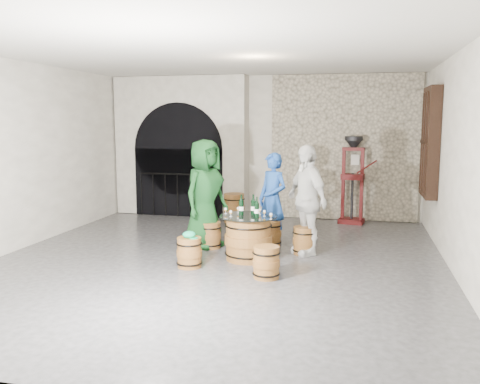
% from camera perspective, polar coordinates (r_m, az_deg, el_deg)
% --- Properties ---
extents(ground, '(8.00, 8.00, 0.00)m').
position_cam_1_polar(ground, '(8.06, -2.66, -7.77)').
color(ground, '#2F2F31').
rests_on(ground, ground).
extents(wall_back, '(8.00, 0.00, 8.00)m').
position_cam_1_polar(wall_back, '(11.67, 2.70, 5.11)').
color(wall_back, silver).
rests_on(wall_back, ground).
extents(wall_front, '(8.00, 0.00, 8.00)m').
position_cam_1_polar(wall_front, '(4.10, -18.29, -0.68)').
color(wall_front, silver).
rests_on(wall_front, ground).
extents(wall_left, '(0.00, 8.00, 8.00)m').
position_cam_1_polar(wall_left, '(9.36, -23.84, 3.72)').
color(wall_left, silver).
rests_on(wall_left, ground).
extents(wall_right, '(0.00, 8.00, 8.00)m').
position_cam_1_polar(wall_right, '(7.60, 23.58, 2.89)').
color(wall_right, silver).
rests_on(wall_right, ground).
extents(ceiling, '(8.00, 8.00, 0.00)m').
position_cam_1_polar(ceiling, '(7.82, -2.81, 15.42)').
color(ceiling, beige).
rests_on(ceiling, wall_back).
extents(stone_facing_panel, '(3.20, 0.12, 3.18)m').
position_cam_1_polar(stone_facing_panel, '(11.41, 11.60, 4.89)').
color(stone_facing_panel, '#B1A68D').
rests_on(stone_facing_panel, ground).
extents(arched_opening, '(3.10, 0.60, 3.19)m').
position_cam_1_polar(arched_opening, '(11.91, -6.59, 5.04)').
color(arched_opening, silver).
rests_on(arched_opening, ground).
extents(shuttered_window, '(0.23, 1.10, 2.00)m').
position_cam_1_polar(shuttered_window, '(9.94, 20.53, 5.26)').
color(shuttered_window, black).
rests_on(shuttered_window, wall_right).
extents(barrel_table, '(0.91, 0.91, 0.71)m').
position_cam_1_polar(barrel_table, '(8.07, 0.94, -5.17)').
color(barrel_table, brown).
rests_on(barrel_table, ground).
extents(barrel_stool_left, '(0.40, 0.40, 0.46)m').
position_cam_1_polar(barrel_stool_left, '(8.84, -3.38, -4.85)').
color(barrel_stool_left, brown).
rests_on(barrel_stool_left, ground).
extents(barrel_stool_far, '(0.40, 0.40, 0.46)m').
position_cam_1_polar(barrel_stool_far, '(8.99, 3.44, -4.62)').
color(barrel_stool_far, brown).
rests_on(barrel_stool_far, ground).
extents(barrel_stool_right, '(0.40, 0.40, 0.46)m').
position_cam_1_polar(barrel_stool_right, '(8.49, 7.24, -5.43)').
color(barrel_stool_right, brown).
rests_on(barrel_stool_right, ground).
extents(barrel_stool_near_right, '(0.40, 0.40, 0.46)m').
position_cam_1_polar(barrel_stool_near_right, '(7.17, 2.97, -7.90)').
color(barrel_stool_near_right, brown).
rests_on(barrel_stool_near_right, ground).
extents(barrel_stool_near_left, '(0.40, 0.40, 0.46)m').
position_cam_1_polar(barrel_stool_near_left, '(7.72, -5.71, -6.78)').
color(barrel_stool_near_left, brown).
rests_on(barrel_stool_near_left, ground).
extents(green_cap, '(0.24, 0.20, 0.11)m').
position_cam_1_polar(green_cap, '(7.65, -5.72, -4.81)').
color(green_cap, '#0D995E').
rests_on(green_cap, barrel_stool_near_left).
extents(person_green, '(0.92, 1.08, 1.88)m').
position_cam_1_polar(person_green, '(8.81, -3.93, -0.18)').
color(person_green, '#113E18').
rests_on(person_green, ground).
extents(person_blue, '(0.71, 0.66, 1.64)m').
position_cam_1_polar(person_blue, '(8.97, 3.68, -0.80)').
color(person_blue, '#1B4495').
rests_on(person_blue, ground).
extents(person_white, '(0.99, 1.11, 1.81)m').
position_cam_1_polar(person_white, '(8.37, 7.47, -0.89)').
color(person_white, silver).
rests_on(person_white, ground).
extents(wine_bottle_left, '(0.08, 0.08, 0.32)m').
position_cam_1_polar(wine_bottle_left, '(8.05, 0.15, -1.66)').
color(wine_bottle_left, black).
rests_on(wine_bottle_left, barrel_table).
extents(wine_bottle_center, '(0.08, 0.08, 0.32)m').
position_cam_1_polar(wine_bottle_center, '(7.83, 1.89, -1.94)').
color(wine_bottle_center, black).
rests_on(wine_bottle_center, barrel_table).
extents(wine_bottle_right, '(0.08, 0.08, 0.32)m').
position_cam_1_polar(wine_bottle_right, '(8.07, 1.50, -1.64)').
color(wine_bottle_right, black).
rests_on(wine_bottle_right, barrel_table).
extents(tasting_glass_a, '(0.05, 0.05, 0.10)m').
position_cam_1_polar(tasting_glass_a, '(7.91, -1.04, -2.43)').
color(tasting_glass_a, '#B37422').
rests_on(tasting_glass_a, barrel_table).
extents(tasting_glass_b, '(0.05, 0.05, 0.10)m').
position_cam_1_polar(tasting_glass_b, '(7.95, 2.76, -2.39)').
color(tasting_glass_b, '#B37422').
rests_on(tasting_glass_b, barrel_table).
extents(tasting_glass_c, '(0.05, 0.05, 0.10)m').
position_cam_1_polar(tasting_glass_c, '(8.21, -0.20, -2.05)').
color(tasting_glass_c, '#B37422').
rests_on(tasting_glass_c, barrel_table).
extents(tasting_glass_d, '(0.05, 0.05, 0.10)m').
position_cam_1_polar(tasting_glass_d, '(8.09, 2.21, -2.20)').
color(tasting_glass_d, '#B37422').
rests_on(tasting_glass_d, barrel_table).
extents(tasting_glass_e, '(0.05, 0.05, 0.10)m').
position_cam_1_polar(tasting_glass_e, '(7.70, 3.50, -2.73)').
color(tasting_glass_e, '#B37422').
rests_on(tasting_glass_e, barrel_table).
extents(tasting_glass_f, '(0.05, 0.05, 0.10)m').
position_cam_1_polar(tasting_glass_f, '(8.15, -1.62, -2.12)').
color(tasting_glass_f, '#B37422').
rests_on(tasting_glass_f, barrel_table).
extents(side_barrel, '(0.47, 0.47, 0.63)m').
position_cam_1_polar(side_barrel, '(11.02, -0.67, -1.80)').
color(side_barrel, brown).
rests_on(side_barrel, ground).
extents(corking_press, '(0.78, 0.50, 1.87)m').
position_cam_1_polar(corking_press, '(11.07, 12.56, 2.10)').
color(corking_press, '#470D0B').
rests_on(corking_press, ground).
extents(control_box, '(0.18, 0.10, 0.22)m').
position_cam_1_polar(control_box, '(11.34, 12.81, 3.57)').
color(control_box, silver).
rests_on(control_box, wall_back).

